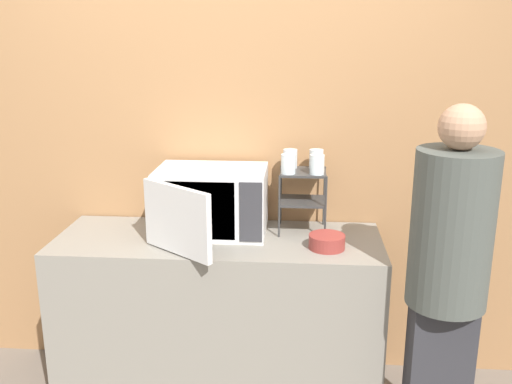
# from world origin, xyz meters

# --- Properties ---
(wall_back) EXTENTS (8.00, 0.06, 2.60)m
(wall_back) POSITION_xyz_m (0.00, 0.64, 1.30)
(wall_back) COLOR #9E7047
(wall_back) RESTS_ON ground_plane
(counter) EXTENTS (1.65, 0.60, 0.88)m
(counter) POSITION_xyz_m (0.00, 0.30, 0.44)
(counter) COLOR gray
(counter) RESTS_ON ground_plane
(microwave) EXTENTS (0.57, 0.65, 0.34)m
(microwave) POSITION_xyz_m (-0.05, 0.37, 1.05)
(microwave) COLOR silver
(microwave) RESTS_ON counter
(dish_rack) EXTENTS (0.24, 0.22, 0.32)m
(dish_rack) POSITION_xyz_m (0.42, 0.45, 1.11)
(dish_rack) COLOR #333333
(dish_rack) RESTS_ON counter
(glass_front_left) EXTENTS (0.07, 0.07, 0.10)m
(glass_front_left) POSITION_xyz_m (0.35, 0.39, 1.25)
(glass_front_left) COLOR silver
(glass_front_left) RESTS_ON dish_rack
(glass_back_right) EXTENTS (0.07, 0.07, 0.10)m
(glass_back_right) POSITION_xyz_m (0.49, 0.51, 1.25)
(glass_back_right) COLOR silver
(glass_back_right) RESTS_ON dish_rack
(glass_front_right) EXTENTS (0.07, 0.07, 0.10)m
(glass_front_right) POSITION_xyz_m (0.49, 0.38, 1.25)
(glass_front_right) COLOR silver
(glass_front_right) RESTS_ON dish_rack
(glass_back_left) EXTENTS (0.07, 0.07, 0.10)m
(glass_back_left) POSITION_xyz_m (0.35, 0.51, 1.25)
(glass_back_left) COLOR silver
(glass_back_left) RESTS_ON dish_rack
(bowl) EXTENTS (0.17, 0.17, 0.07)m
(bowl) POSITION_xyz_m (0.54, 0.20, 0.92)
(bowl) COLOR maroon
(bowl) RESTS_ON counter
(person) EXTENTS (0.34, 0.34, 1.62)m
(person) POSITION_xyz_m (1.05, -0.08, 0.91)
(person) COLOR #2D2D33
(person) RESTS_ON ground_plane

